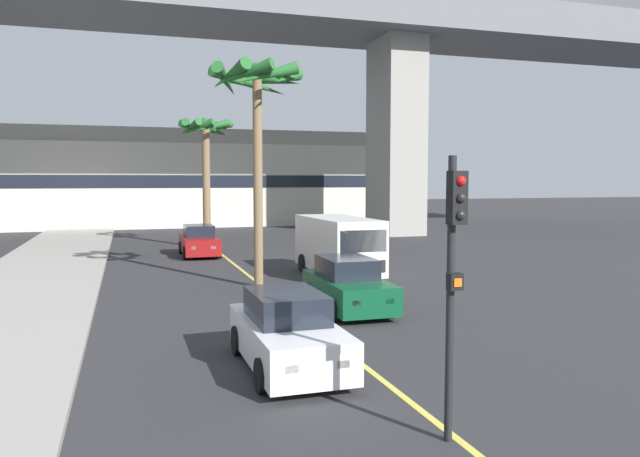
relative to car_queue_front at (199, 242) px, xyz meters
name	(u,v)px	position (x,y,z in m)	size (l,w,h in m)	color
lane_stripe_center	(247,274)	(1.16, -6.72, -0.72)	(0.14, 56.00, 0.01)	#DBCC4C
bridge_overpass	(219,16)	(2.43, 8.62, 13.56)	(78.43, 8.00, 17.86)	slate
pier_building_backdrop	(183,179)	(1.16, 22.19, 3.21)	(37.50, 8.04, 7.97)	beige
car_queue_front	(199,242)	(0.00, 0.00, 0.00)	(1.85, 4.11, 1.56)	maroon
car_queue_second	(288,333)	(-0.37, -19.39, 0.00)	(1.85, 4.11, 1.56)	white
car_queue_third	(348,286)	(2.72, -14.51, 0.00)	(1.89, 4.13, 1.56)	#0C4728
delivery_van	(338,244)	(4.53, -8.45, 0.57)	(2.26, 5.30, 2.36)	silver
traffic_light_median_near	(453,259)	(1.00, -23.61, 1.99)	(0.24, 0.37, 4.20)	black
palm_tree_near_median	(257,96)	(0.99, -9.85, 6.08)	(3.46, 3.49, 7.96)	brown
palm_tree_mid_median	(206,143)	(0.81, 3.33, 5.16)	(3.04, 3.09, 7.29)	brown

